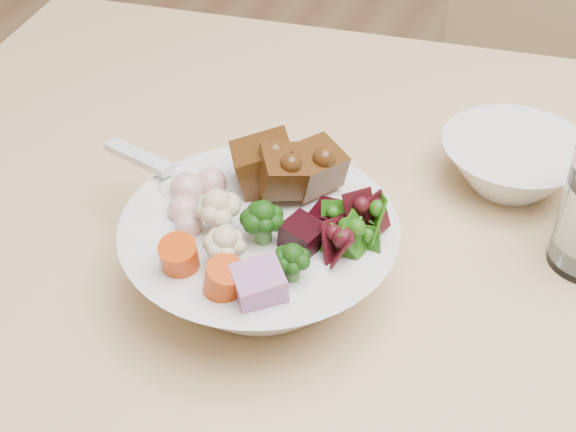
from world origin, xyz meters
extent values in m
cylinder|color=tan|center=(-1.03, 0.29, 0.38)|extent=(0.06, 0.06, 0.76)
cube|color=tan|center=(-0.43, 0.54, 0.41)|extent=(0.39, 0.39, 0.04)
cube|color=tan|center=(-0.42, 0.72, 0.62)|extent=(0.38, 0.04, 0.42)
cylinder|color=tan|center=(-0.60, 0.39, 0.19)|extent=(0.03, 0.03, 0.39)
cylinder|color=tan|center=(-0.27, 0.38, 0.19)|extent=(0.03, 0.03, 0.39)
cylinder|color=tan|center=(-0.58, 0.71, 0.19)|extent=(0.03, 0.03, 0.39)
sphere|color=black|center=(-0.61, -0.09, 0.88)|extent=(0.04, 0.04, 0.04)
sphere|color=beige|center=(-0.64, -0.09, 0.89)|extent=(0.04, 0.04, 0.04)
cube|color=black|center=(-0.56, -0.06, 0.88)|extent=(0.04, 0.04, 0.03)
cube|color=#9B5D97|center=(-0.59, -0.15, 0.88)|extent=(0.05, 0.05, 0.04)
cylinder|color=#CB3D05|center=(-0.65, -0.14, 0.88)|extent=(0.04, 0.04, 0.03)
sphere|color=#D49A94|center=(-0.68, -0.08, 0.88)|extent=(0.03, 0.03, 0.03)
ellipsoid|color=silver|center=(-0.70, -0.05, 0.87)|extent=(0.06, 0.05, 0.02)
cube|color=silver|center=(-0.75, -0.03, 0.88)|extent=(0.09, 0.05, 0.02)
camera|label=1|loc=(-0.41, -0.53, 1.30)|focal=50.00mm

